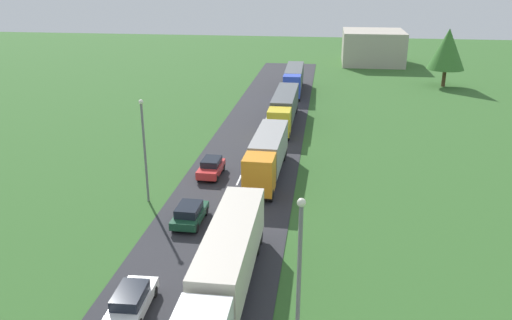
{
  "coord_description": "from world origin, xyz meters",
  "views": [
    {
      "loc": [
        7.25,
        -8.88,
        17.38
      ],
      "look_at": [
        1.78,
        30.8,
        2.73
      ],
      "focal_mm": 36.35,
      "sensor_mm": 36.0,
      "label": 1
    }
  ],
  "objects_px": {
    "truck_fourth": "(294,78)",
    "truck_third": "(284,107)",
    "lamppost_lead": "(299,288)",
    "lamppost_second": "(144,146)",
    "distant_building": "(373,47)",
    "car_fourth": "(211,167)",
    "car_third": "(190,213)",
    "truck_lead": "(227,261)",
    "car_second": "(132,300)",
    "tree_birch": "(447,49)",
    "truck_second": "(267,154)"
  },
  "relations": [
    {
      "from": "car_second",
      "to": "truck_fourth",
      "type": "bearing_deg",
      "value": 85.0
    },
    {
      "from": "car_second",
      "to": "tree_birch",
      "type": "distance_m",
      "value": 69.23
    },
    {
      "from": "truck_second",
      "to": "truck_fourth",
      "type": "height_order",
      "value": "truck_second"
    },
    {
      "from": "truck_third",
      "to": "car_third",
      "type": "distance_m",
      "value": 27.61
    },
    {
      "from": "lamppost_second",
      "to": "car_fourth",
      "type": "bearing_deg",
      "value": 56.9
    },
    {
      "from": "truck_third",
      "to": "lamppost_lead",
      "type": "height_order",
      "value": "lamppost_lead"
    },
    {
      "from": "truck_fourth",
      "to": "car_third",
      "type": "distance_m",
      "value": 45.15
    },
    {
      "from": "car_second",
      "to": "tree_birch",
      "type": "bearing_deg",
      "value": 65.8
    },
    {
      "from": "lamppost_lead",
      "to": "lamppost_second",
      "type": "height_order",
      "value": "lamppost_lead"
    },
    {
      "from": "car_second",
      "to": "distant_building",
      "type": "xyz_separation_m",
      "value": [
        18.51,
        83.75,
        2.37
      ]
    },
    {
      "from": "truck_fourth",
      "to": "car_second",
      "type": "xyz_separation_m",
      "value": [
        -4.86,
        -55.6,
        -1.3
      ]
    },
    {
      "from": "car_fourth",
      "to": "truck_fourth",
      "type": "bearing_deg",
      "value": 82.08
    },
    {
      "from": "car_third",
      "to": "distant_building",
      "type": "bearing_deg",
      "value": 76.06
    },
    {
      "from": "car_second",
      "to": "lamppost_second",
      "type": "bearing_deg",
      "value": 105.59
    },
    {
      "from": "truck_fourth",
      "to": "truck_third",
      "type": "bearing_deg",
      "value": -89.83
    },
    {
      "from": "car_second",
      "to": "truck_second",
      "type": "bearing_deg",
      "value": 76.77
    },
    {
      "from": "car_second",
      "to": "lamppost_second",
      "type": "height_order",
      "value": "lamppost_second"
    },
    {
      "from": "truck_second",
      "to": "car_second",
      "type": "height_order",
      "value": "truck_second"
    },
    {
      "from": "truck_second",
      "to": "car_third",
      "type": "xyz_separation_m",
      "value": [
        -4.49,
        -10.04,
        -1.31
      ]
    },
    {
      "from": "truck_fourth",
      "to": "tree_birch",
      "type": "relative_size",
      "value": 1.51
    },
    {
      "from": "truck_lead",
      "to": "truck_second",
      "type": "distance_m",
      "value": 18.31
    },
    {
      "from": "truck_third",
      "to": "car_second",
      "type": "relative_size",
      "value": 3.39
    },
    {
      "from": "truck_second",
      "to": "lamppost_second",
      "type": "xyz_separation_m",
      "value": [
        -8.81,
        -6.62,
        2.51
      ]
    },
    {
      "from": "car_fourth",
      "to": "lamppost_second",
      "type": "distance_m",
      "value": 8.0
    },
    {
      "from": "car_fourth",
      "to": "lamppost_second",
      "type": "relative_size",
      "value": 0.48
    },
    {
      "from": "truck_fourth",
      "to": "car_fourth",
      "type": "bearing_deg",
      "value": -97.92
    },
    {
      "from": "truck_fourth",
      "to": "tree_birch",
      "type": "xyz_separation_m",
      "value": [
        23.44,
        7.38,
        3.77
      ]
    },
    {
      "from": "truck_lead",
      "to": "car_fourth",
      "type": "xyz_separation_m",
      "value": [
        -4.87,
        17.6,
        -1.29
      ]
    },
    {
      "from": "car_fourth",
      "to": "truck_lead",
      "type": "bearing_deg",
      "value": -74.54
    },
    {
      "from": "truck_second",
      "to": "car_third",
      "type": "relative_size",
      "value": 2.93
    },
    {
      "from": "truck_lead",
      "to": "lamppost_second",
      "type": "height_order",
      "value": "lamppost_second"
    },
    {
      "from": "truck_fourth",
      "to": "lamppost_second",
      "type": "distance_m",
      "value": 42.48
    },
    {
      "from": "truck_lead",
      "to": "car_fourth",
      "type": "distance_m",
      "value": 18.31
    },
    {
      "from": "truck_fourth",
      "to": "distant_building",
      "type": "distance_m",
      "value": 31.31
    },
    {
      "from": "distant_building",
      "to": "truck_fourth",
      "type": "bearing_deg",
      "value": -115.87
    },
    {
      "from": "lamppost_lead",
      "to": "distant_building",
      "type": "distance_m",
      "value": 88.21
    },
    {
      "from": "truck_second",
      "to": "truck_third",
      "type": "height_order",
      "value": "truck_second"
    },
    {
      "from": "truck_fourth",
      "to": "car_second",
      "type": "bearing_deg",
      "value": -95.0
    },
    {
      "from": "truck_lead",
      "to": "car_third",
      "type": "distance_m",
      "value": 9.46
    },
    {
      "from": "car_second",
      "to": "tree_birch",
      "type": "height_order",
      "value": "tree_birch"
    },
    {
      "from": "truck_second",
      "to": "lamppost_second",
      "type": "bearing_deg",
      "value": -143.09
    },
    {
      "from": "truck_third",
      "to": "lamppost_lead",
      "type": "bearing_deg",
      "value": -84.35
    },
    {
      "from": "truck_lead",
      "to": "lamppost_lead",
      "type": "distance_m",
      "value": 8.18
    },
    {
      "from": "truck_third",
      "to": "distant_building",
      "type": "height_order",
      "value": "distant_building"
    },
    {
      "from": "truck_lead",
      "to": "car_second",
      "type": "relative_size",
      "value": 3.3
    },
    {
      "from": "tree_birch",
      "to": "car_third",
      "type": "bearing_deg",
      "value": -118.1
    },
    {
      "from": "truck_lead",
      "to": "distant_building",
      "type": "height_order",
      "value": "distant_building"
    },
    {
      "from": "truck_second",
      "to": "lamppost_second",
      "type": "height_order",
      "value": "lamppost_second"
    },
    {
      "from": "car_third",
      "to": "lamppost_second",
      "type": "relative_size",
      "value": 0.5
    },
    {
      "from": "truck_third",
      "to": "truck_fourth",
      "type": "bearing_deg",
      "value": 90.17
    }
  ]
}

